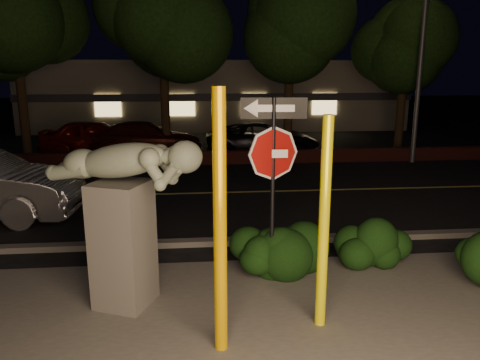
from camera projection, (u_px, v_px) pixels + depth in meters
name	position (u px, v px, depth m)	size (l,w,h in m)	color
ground	(233.00, 171.00, 16.59)	(90.00, 90.00, 0.00)	black
patio	(302.00, 353.00, 5.94)	(14.00, 6.00, 0.02)	#4C4944
road	(241.00, 192.00, 13.69)	(80.00, 8.00, 0.01)	black
lane_marking	(241.00, 192.00, 13.69)	(80.00, 0.12, 0.01)	#B4A548
curb	(260.00, 240.00, 9.71)	(80.00, 0.25, 0.12)	#4C4944
brick_wall	(230.00, 157.00, 17.80)	(40.00, 0.35, 0.50)	#4A1917
parking_lot	(222.00, 141.00, 23.37)	(40.00, 12.00, 0.01)	black
building	(215.00, 93.00, 30.64)	(22.00, 10.20, 4.00)	gray
tree_far_a	(14.00, 19.00, 17.52)	(4.60, 4.60, 7.43)	black
tree_far_b	(161.00, 2.00, 18.06)	(5.20, 5.20, 8.41)	black
tree_far_c	(290.00, 13.00, 18.22)	(4.80, 4.80, 7.84)	black
tree_far_d	(408.00, 22.00, 19.23)	(4.40, 4.40, 7.42)	black
yellow_pole_left	(220.00, 226.00, 5.67)	(0.17, 0.17, 3.34)	#DFA401
yellow_pole_right	(324.00, 225.00, 6.28)	(0.15, 0.15, 2.96)	#FCF308
signpost	(273.00, 154.00, 7.48)	(1.05, 0.13, 3.10)	black
sculpture	(123.00, 205.00, 6.83)	(2.36, 1.47, 2.59)	#4C4944
hedge_center	(275.00, 246.00, 8.12)	(2.02, 0.94, 1.05)	black
hedge_right	(374.00, 243.00, 8.38)	(1.48, 0.79, 0.97)	black
streetlight	(419.00, 16.00, 16.91)	(1.34, 0.53, 9.05)	#4E4E53
parked_car_red	(95.00, 137.00, 19.54)	(1.76, 4.38, 1.49)	maroon
parked_car_darkred	(146.00, 138.00, 19.71)	(1.92, 4.72, 1.37)	#3C110B
parked_car_dark	(263.00, 139.00, 19.69)	(2.19, 4.75, 1.32)	black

